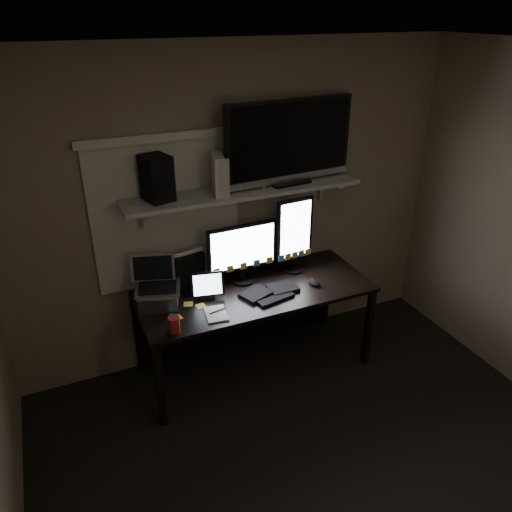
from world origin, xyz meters
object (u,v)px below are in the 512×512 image
keyboard (269,291)px  laptop (157,284)px  tablet (207,285)px  game_console (218,174)px  monitor_landscape (242,253)px  monitor_portrait (294,235)px  speaker (157,178)px  desk (249,301)px  tv (289,142)px  mouse (314,283)px  cup (174,325)px

keyboard → laptop: (-0.81, 0.16, 0.16)m
tablet → game_console: size_ratio=0.88×
monitor_landscape → tablet: bearing=-160.9°
monitor_portrait → speaker: (-1.04, 0.06, 0.59)m
desk → tv: bearing=11.3°
laptop → game_console: (0.53, 0.11, 0.71)m
desk → monitor_landscape: (-0.04, 0.03, 0.43)m
mouse → speaker: size_ratio=0.35×
mouse → laptop: laptop is taller
monitor_portrait → tablet: monitor_portrait is taller
mouse → laptop: size_ratio=0.30×
tv → game_console: (-0.56, -0.02, -0.17)m
monitor_portrait → cup: (-1.13, -0.46, -0.26)m
monitor_portrait → game_console: (-0.62, 0.02, 0.57)m
desk → tv: size_ratio=1.74×
mouse → laptop: (-1.18, 0.19, 0.16)m
mouse → game_console: (-0.66, 0.30, 0.87)m
desk → monitor_landscape: bearing=140.7°
laptop → speaker: speaker is taller
cup → speaker: size_ratio=0.35×
laptop → monitor_portrait: bearing=21.9°
keyboard → desk: bearing=99.7°
cup → tv: 1.55m
laptop → speaker: (0.10, 0.16, 0.73)m
desk → keyboard: bearing=-69.1°
cup → speaker: bearing=80.8°
speaker → monitor_landscape: bearing=-21.6°
mouse → tablet: 0.85m
desk → monitor_portrait: bearing=5.6°
monitor_landscape → speaker: 0.89m
monitor_landscape → laptop: (-0.69, -0.09, -0.07)m
tablet → speaker: bearing=153.2°
monitor_landscape → tv: (0.40, 0.04, 0.81)m
monitor_landscape → speaker: size_ratio=1.82×
speaker → desk: bearing=-24.0°
game_console → speaker: bearing=-174.0°
desk → game_console: size_ratio=6.36×
tablet → cup: (-0.34, -0.32, -0.05)m
speaker → keyboard: bearing=-38.6°
monitor_landscape → mouse: 0.61m
monitor_landscape → keyboard: monitor_landscape is taller
tablet → monitor_landscape: bearing=32.1°
keyboard → mouse: mouse is taller
game_console → speaker: (-0.43, 0.05, 0.01)m
monitor_landscape → laptop: bearing=-174.7°
game_console → keyboard: bearing=-31.0°
monitor_landscape → monitor_portrait: monitor_portrait is taller
monitor_portrait → cup: monitor_portrait is taller
desk → speaker: speaker is taller
monitor_portrait → keyboard: size_ratio=1.39×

